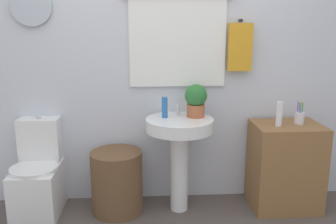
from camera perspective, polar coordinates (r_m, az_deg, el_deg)
The scene contains 10 objects.
back_wall at distance 3.20m, azimuth -1.78°, elevation 8.89°, with size 4.40×0.18×2.60m.
toilet at distance 3.31m, azimuth -19.54°, elevation -9.65°, with size 0.38×0.51×0.81m.
laundry_hamper at distance 3.17m, azimuth -7.97°, elevation -10.73°, with size 0.43×0.43×0.53m, color brown.
pedestal_sink at distance 3.05m, azimuth 1.79°, elevation -4.46°, with size 0.56×0.56×0.81m.
faucet at distance 3.10m, azimuth 1.62°, elevation 0.39°, with size 0.03×0.03×0.10m, color silver.
wooden_cabinet at distance 3.34m, azimuth 17.77°, elevation -8.03°, with size 0.56×0.44×0.75m, color olive.
soap_bottle at distance 3.02m, azimuth -0.53°, elevation 0.72°, with size 0.05×0.05×0.17m, color #2D6BB7.
potted_plant at distance 3.04m, azimuth 4.37°, elevation 1.97°, with size 0.19×0.19×0.27m.
lotion_bottle at distance 3.13m, azimuth 16.97°, elevation -0.29°, with size 0.05×0.05×0.20m, color white.
toothbrush_cup at distance 3.27m, azimuth 19.80°, elevation -0.79°, with size 0.08×0.08×0.19m.
Camera 1 is at (-0.09, -2.04, 1.57)m, focal length 39.07 mm.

